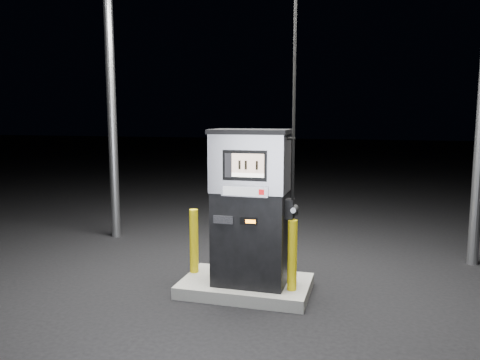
# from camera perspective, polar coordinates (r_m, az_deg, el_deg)

# --- Properties ---
(ground) EXTENTS (80.00, 80.00, 0.00)m
(ground) POSITION_cam_1_polar(r_m,az_deg,el_deg) (6.09, 0.71, -13.44)
(ground) COLOR black
(ground) RESTS_ON ground
(pump_island) EXTENTS (1.60, 1.00, 0.15)m
(pump_island) POSITION_cam_1_polar(r_m,az_deg,el_deg) (6.06, 0.71, -12.78)
(pump_island) COLOR #61605C
(pump_island) RESTS_ON ground
(fuel_dispenser) EXTENTS (1.04, 0.57, 3.94)m
(fuel_dispenser) POSITION_cam_1_polar(r_m,az_deg,el_deg) (5.66, 1.28, -3.20)
(fuel_dispenser) COLOR black
(fuel_dispenser) RESTS_ON pump_island
(bollard_left) EXTENTS (0.15, 0.15, 0.85)m
(bollard_left) POSITION_cam_1_polar(r_m,az_deg,el_deg) (6.24, -5.63, -7.41)
(bollard_left) COLOR gold
(bollard_left) RESTS_ON pump_island
(bollard_right) EXTENTS (0.15, 0.15, 0.85)m
(bollard_right) POSITION_cam_1_polar(r_m,az_deg,el_deg) (5.62, 6.38, -9.11)
(bollard_right) COLOR gold
(bollard_right) RESTS_ON pump_island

